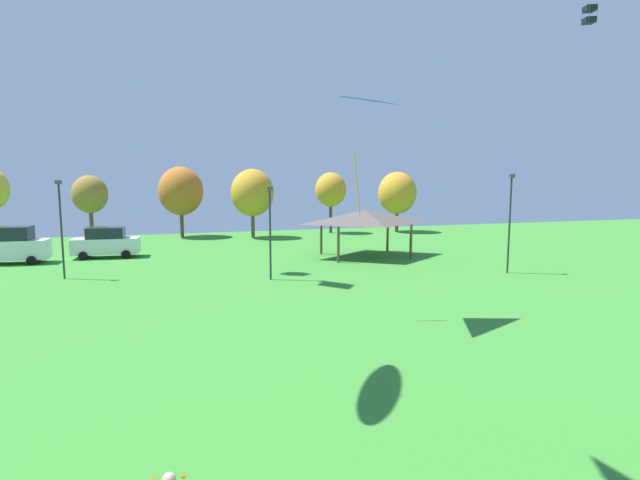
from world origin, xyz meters
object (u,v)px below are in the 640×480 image
Objects in this scene: light_post_1 at (510,218)px; light_post_2 at (270,227)px; treeline_tree_1 at (90,195)px; kite_flying_3 at (342,123)px; kite_flying_5 at (589,15)px; treeline_tree_5 at (397,193)px; parked_car_leftmost at (12,246)px; treeline_tree_3 at (252,193)px; treeline_tree_2 at (181,191)px; treeline_tree_4 at (331,190)px; light_post_0 at (61,223)px; park_pavilion at (365,217)px; parked_car_second_from_left at (106,243)px.

light_post_2 is (-14.94, 2.34, -0.38)m from light_post_1.
light_post_2 is 26.75m from treeline_tree_1.
kite_flying_5 reaches higher than kite_flying_3.
light_post_2 is 28.68m from treeline_tree_5.
parked_car_leftmost is at bearing 160.02° from kite_flying_5.
treeline_tree_3 is (0.88, 29.32, -3.87)m from kite_flying_3.
treeline_tree_2 is 15.73m from treeline_tree_4.
light_post_0 is 0.83× the size of treeline_tree_2.
park_pavilion is at bearing 125.13° from light_post_1.
treeline_tree_4 is (11.27, 22.81, 1.56)m from light_post_2.
treeline_tree_5 reaches higher than park_pavilion.
treeline_tree_3 is at bearing 32.52° from parked_car_leftmost.
light_post_1 is at bearing -8.89° from light_post_2.
treeline_tree_1 is at bearing 141.93° from park_pavilion.
treeline_tree_5 is at bearing 60.23° from kite_flying_3.
treeline_tree_2 is at bearing 66.38° from parked_car_second_from_left.
light_post_2 is at bearing 171.11° from light_post_1.
treeline_tree_5 is (16.28, 0.67, -0.20)m from treeline_tree_3.
treeline_tree_5 is (10.01, 15.18, 1.25)m from park_pavilion.
treeline_tree_5 is at bearing 2.37° from treeline_tree_3.
kite_flying_3 reaches higher than treeline_tree_5.
kite_flying_3 is at bearing -42.19° from light_post_0.
kite_flying_5 is 0.17× the size of treeline_tree_4.
parked_car_leftmost is at bearing -156.49° from treeline_tree_4.
parked_car_second_from_left is 13.75m from treeline_tree_2.
treeline_tree_3 reaches higher than light_post_2.
treeline_tree_5 is (31.56, -1.70, -0.10)m from treeline_tree_1.
treeline_tree_4 is at bearing 72.62° from kite_flying_3.
treeline_tree_4 is (-3.67, 25.15, 1.17)m from light_post_1.
light_post_0 is (-31.91, 6.34, -12.87)m from kite_flying_5.
light_post_0 is (-1.53, -7.92, 2.20)m from parked_car_second_from_left.
light_post_2 is at bearing -116.29° from treeline_tree_4.
park_pavilion is at bearing -66.62° from treeline_tree_3.
kite_flying_5 is 0.19× the size of light_post_0.
light_post_0 is at bearing 137.81° from kite_flying_3.
treeline_tree_3 reaches higher than parked_car_second_from_left.
treeline_tree_4 is 0.99× the size of treeline_tree_5.
parked_car_leftmost is 0.77× the size of treeline_tree_1.
kite_flying_3 reaches higher than treeline_tree_4.
treeline_tree_1 is 0.88× the size of treeline_tree_2.
kite_flying_5 is 0.18× the size of treeline_tree_1.
treeline_tree_1 is at bearing 78.34° from parked_car_leftmost.
parked_car_leftmost is at bearing -162.69° from treeline_tree_5.
park_pavilion is 1.04× the size of treeline_tree_2.
kite_flying_3 is 0.73× the size of light_post_0.
light_post_1 is (-5.10, 0.12, -12.68)m from kite_flying_5.
kite_flying_3 reaches higher than parked_car_leftmost.
park_pavilion is 20.73m from light_post_0.
parked_car_leftmost reaches higher than parked_car_second_from_left.
parked_car_leftmost is 30.35m from treeline_tree_4.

